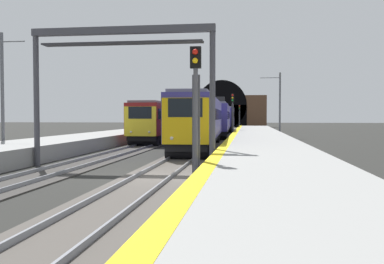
% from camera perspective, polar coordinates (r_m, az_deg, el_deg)
% --- Properties ---
extents(ground_plane, '(320.00, 320.00, 0.00)m').
position_cam_1_polar(ground_plane, '(17.15, -5.03, -6.30)').
color(ground_plane, black).
extents(platform_right, '(112.00, 4.82, 0.95)m').
position_cam_1_polar(platform_right, '(16.70, 10.80, -4.91)').
color(platform_right, gray).
rests_on(platform_right, ground_plane).
extents(platform_right_edge_strip, '(112.00, 0.50, 0.01)m').
position_cam_1_polar(platform_right_edge_strip, '(16.66, 3.37, -3.23)').
color(platform_right_edge_strip, yellow).
rests_on(platform_right_edge_strip, platform_right).
extents(track_main_line, '(160.00, 2.79, 0.21)m').
position_cam_1_polar(track_main_line, '(17.14, -5.03, -6.16)').
color(track_main_line, '#4C4742').
rests_on(track_main_line, ground_plane).
extents(track_adjacent_line, '(160.00, 2.78, 0.21)m').
position_cam_1_polar(track_adjacent_line, '(18.79, -19.64, -5.54)').
color(track_adjacent_line, '#383533').
rests_on(track_adjacent_line, ground_plane).
extents(train_main_approaching, '(58.60, 3.32, 4.98)m').
position_cam_1_polar(train_main_approaching, '(52.23, 3.55, 1.89)').
color(train_main_approaching, navy).
rests_on(train_main_approaching, ground_plane).
extents(train_adjacent_platform, '(57.18, 3.16, 3.86)m').
position_cam_1_polar(train_adjacent_platform, '(62.21, -0.27, 1.84)').
color(train_adjacent_platform, maroon).
rests_on(train_adjacent_platform, ground_plane).
extents(railway_signal_near, '(0.39, 0.38, 4.94)m').
position_cam_1_polar(railway_signal_near, '(14.65, 0.51, 3.69)').
color(railway_signal_near, '#4C4C54').
rests_on(railway_signal_near, ground_plane).
extents(railway_signal_mid, '(0.39, 0.38, 5.25)m').
position_cam_1_polar(railway_signal_mid, '(49.83, 5.56, 2.87)').
color(railway_signal_mid, '#38383D').
rests_on(railway_signal_mid, ground_plane).
extents(railway_signal_far, '(0.39, 0.38, 5.06)m').
position_cam_1_polar(railway_signal_far, '(89.97, 6.49, 2.45)').
color(railway_signal_far, '#38383D').
rests_on(railway_signal_far, ground_plane).
extents(overhead_signal_gantry, '(0.70, 9.20, 6.90)m').
position_cam_1_polar(overhead_signal_gantry, '(21.00, -9.58, 9.65)').
color(overhead_signal_gantry, '#3F3F47').
rests_on(overhead_signal_gantry, ground_plane).
extents(tunnel_portal, '(2.55, 20.96, 11.74)m').
position_cam_1_polar(tunnel_portal, '(99.79, 4.12, 2.85)').
color(tunnel_portal, brown).
rests_on(tunnel_portal, ground_plane).
extents(catenary_mast_near, '(0.22, 1.73, 8.01)m').
position_cam_1_polar(catenary_mast_near, '(30.22, -24.44, 4.93)').
color(catenary_mast_near, '#595B60').
rests_on(catenary_mast_near, ground_plane).
extents(catenary_mast_far, '(0.22, 2.43, 7.71)m').
position_cam_1_polar(catenary_mast_far, '(50.45, 11.86, 3.74)').
color(catenary_mast_far, '#595B60').
rests_on(catenary_mast_far, ground_plane).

